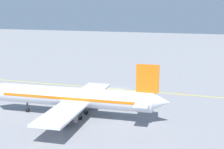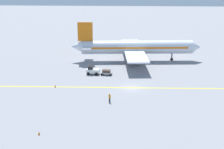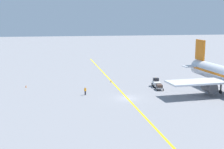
{
  "view_description": "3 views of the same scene",
  "coord_description": "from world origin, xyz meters",
  "px_view_note": "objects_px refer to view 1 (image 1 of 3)",
  "views": [
    {
      "loc": [
        -72.89,
        -24.18,
        19.79
      ],
      "look_at": [
        1.88,
        2.19,
        3.32
      ],
      "focal_mm": 50.0,
      "sensor_mm": 36.0,
      "label": 1
    },
    {
      "loc": [
        60.97,
        -0.38,
        21.66
      ],
      "look_at": [
        4.61,
        -3.75,
        4.22
      ],
      "focal_mm": 50.0,
      "sensor_mm": 36.0,
      "label": 2
    },
    {
      "loc": [
        13.17,
        59.61,
        16.33
      ],
      "look_at": [
        2.64,
        -2.81,
        4.43
      ],
      "focal_mm": 50.0,
      "sensor_mm": 36.0,
      "label": 3
    }
  ],
  "objects_px": {
    "baggage_cart_trailing": "(130,97)",
    "traffic_cone_near_nose": "(181,76)",
    "baggage_tug_white": "(145,98)",
    "traffic_cone_mid_apron": "(181,93)",
    "ground_crew_worker": "(141,80)",
    "airplane_at_gate": "(75,98)"
  },
  "relations": [
    {
      "from": "baggage_cart_trailing",
      "to": "traffic_cone_mid_apron",
      "type": "height_order",
      "value": "baggage_cart_trailing"
    },
    {
      "from": "baggage_cart_trailing",
      "to": "traffic_cone_near_nose",
      "type": "height_order",
      "value": "baggage_cart_trailing"
    },
    {
      "from": "traffic_cone_near_nose",
      "to": "baggage_tug_white",
      "type": "bearing_deg",
      "value": 172.08
    },
    {
      "from": "airplane_at_gate",
      "to": "traffic_cone_mid_apron",
      "type": "xyz_separation_m",
      "value": [
        22.94,
        -16.88,
        -3.43
      ]
    },
    {
      "from": "baggage_cart_trailing",
      "to": "ground_crew_worker",
      "type": "distance_m",
      "value": 16.93
    },
    {
      "from": "airplane_at_gate",
      "to": "baggage_tug_white",
      "type": "height_order",
      "value": "airplane_at_gate"
    },
    {
      "from": "ground_crew_worker",
      "to": "traffic_cone_mid_apron",
      "type": "bearing_deg",
      "value": -122.08
    },
    {
      "from": "baggage_tug_white",
      "to": "baggage_cart_trailing",
      "type": "distance_m",
      "value": 3.3
    },
    {
      "from": "baggage_cart_trailing",
      "to": "traffic_cone_mid_apron",
      "type": "relative_size",
      "value": 4.93
    },
    {
      "from": "baggage_tug_white",
      "to": "traffic_cone_mid_apron",
      "type": "bearing_deg",
      "value": -34.61
    },
    {
      "from": "airplane_at_gate",
      "to": "traffic_cone_near_nose",
      "type": "relative_size",
      "value": 64.63
    },
    {
      "from": "ground_crew_worker",
      "to": "traffic_cone_near_nose",
      "type": "xyz_separation_m",
      "value": [
        13.02,
        -9.37,
        -0.63
      ]
    },
    {
      "from": "baggage_tug_white",
      "to": "traffic_cone_near_nose",
      "type": "relative_size",
      "value": 5.67
    },
    {
      "from": "ground_crew_worker",
      "to": "traffic_cone_near_nose",
      "type": "height_order",
      "value": "ground_crew_worker"
    },
    {
      "from": "traffic_cone_mid_apron",
      "to": "baggage_tug_white",
      "type": "bearing_deg",
      "value": 145.39
    },
    {
      "from": "baggage_cart_trailing",
      "to": "ground_crew_worker",
      "type": "bearing_deg",
      "value": 6.43
    },
    {
      "from": "traffic_cone_near_nose",
      "to": "baggage_cart_trailing",
      "type": "bearing_deg",
      "value": 165.94
    },
    {
      "from": "baggage_tug_white",
      "to": "traffic_cone_mid_apron",
      "type": "relative_size",
      "value": 5.67
    },
    {
      "from": "traffic_cone_near_nose",
      "to": "traffic_cone_mid_apron",
      "type": "distance_m",
      "value": 20.6
    },
    {
      "from": "traffic_cone_near_nose",
      "to": "airplane_at_gate",
      "type": "bearing_deg",
      "value": 161.64
    },
    {
      "from": "airplane_at_gate",
      "to": "baggage_cart_trailing",
      "type": "bearing_deg",
      "value": -27.07
    },
    {
      "from": "baggage_cart_trailing",
      "to": "ground_crew_worker",
      "type": "height_order",
      "value": "ground_crew_worker"
    }
  ]
}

